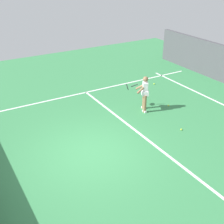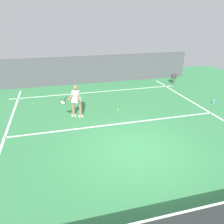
{
  "view_description": "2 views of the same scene",
  "coord_description": "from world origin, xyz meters",
  "px_view_note": "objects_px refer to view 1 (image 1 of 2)",
  "views": [
    {
      "loc": [
        -7.72,
        3.74,
        5.9
      ],
      "look_at": [
        0.66,
        -1.19,
        0.95
      ],
      "focal_mm": 48.61,
      "sensor_mm": 36.0,
      "label": 1
    },
    {
      "loc": [
        2.63,
        6.44,
        4.45
      ],
      "look_at": [
        0.57,
        -1.23,
        1.01
      ],
      "focal_mm": 35.75,
      "sensor_mm": 36.0,
      "label": 2
    }
  ],
  "objects_px": {
    "tennis_player": "(144,92)",
    "tennis_ball_mid": "(154,84)",
    "tennis_ball_near": "(168,105)",
    "tennis_ball_far": "(181,129)"
  },
  "relations": [
    {
      "from": "tennis_ball_mid",
      "to": "tennis_ball_far",
      "type": "bearing_deg",
      "value": 155.01
    },
    {
      "from": "tennis_ball_near",
      "to": "tennis_player",
      "type": "bearing_deg",
      "value": 78.59
    },
    {
      "from": "tennis_player",
      "to": "tennis_ball_mid",
      "type": "distance_m",
      "value": 3.23
    },
    {
      "from": "tennis_ball_mid",
      "to": "tennis_player",
      "type": "bearing_deg",
      "value": 133.83
    },
    {
      "from": "tennis_player",
      "to": "tennis_ball_mid",
      "type": "xyz_separation_m",
      "value": [
        2.16,
        -2.26,
        -0.81
      ]
    },
    {
      "from": "tennis_ball_far",
      "to": "tennis_ball_near",
      "type": "bearing_deg",
      "value": -26.78
    },
    {
      "from": "tennis_player",
      "to": "tennis_ball_mid",
      "type": "relative_size",
      "value": 23.48
    },
    {
      "from": "tennis_player",
      "to": "tennis_ball_near",
      "type": "height_order",
      "value": "tennis_player"
    },
    {
      "from": "tennis_ball_near",
      "to": "tennis_ball_mid",
      "type": "distance_m",
      "value": 2.63
    },
    {
      "from": "tennis_ball_near",
      "to": "tennis_ball_mid",
      "type": "height_order",
      "value": "same"
    }
  ]
}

